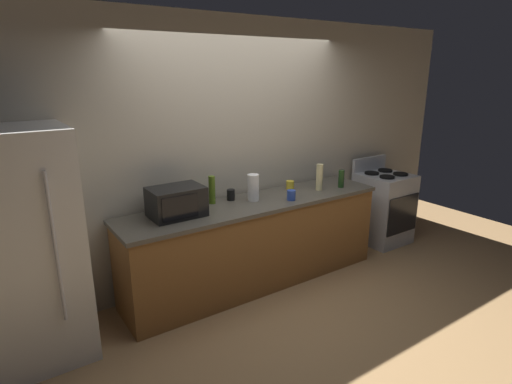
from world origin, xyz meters
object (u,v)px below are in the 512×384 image
at_px(refrigerator, 28,249).
at_px(mug_blue, 291,195).
at_px(bottle_hand_soap, 319,177).
at_px(mug_black, 231,195).
at_px(mug_yellow, 290,185).
at_px(stove_range, 383,207).
at_px(microwave, 176,202).
at_px(paper_towel_roll, 253,188).
at_px(bottle_olive_oil, 212,190).
at_px(bottle_wine, 341,179).

xyz_separation_m(refrigerator, mug_blue, (2.37, -0.16, 0.05)).
relative_size(bottle_hand_soap, mug_blue, 2.81).
bearing_deg(mug_black, mug_yellow, -2.07).
relative_size(refrigerator, stove_range, 1.67).
relative_size(microwave, mug_black, 4.37).
bearing_deg(microwave, bottle_hand_soap, -3.26).
distance_m(stove_range, mug_black, 2.24).
xyz_separation_m(paper_towel_roll, mug_black, (-0.18, 0.14, -0.08)).
height_order(paper_towel_roll, mug_black, paper_towel_roll).
relative_size(mug_yellow, mug_black, 0.86).
height_order(bottle_hand_soap, mug_black, bottle_hand_soap).
distance_m(mug_black, mug_blue, 0.61).
bearing_deg(bottle_olive_oil, mug_yellow, -2.11).
xyz_separation_m(refrigerator, mug_black, (1.87, 0.19, 0.05)).
xyz_separation_m(bottle_hand_soap, mug_black, (-0.99, 0.23, -0.09)).
relative_size(stove_range, bottle_olive_oil, 3.88).
bearing_deg(mug_yellow, bottle_hand_soap, -40.58).
relative_size(bottle_wine, mug_yellow, 2.08).
bearing_deg(bottle_olive_oil, microwave, -161.44).
bearing_deg(bottle_wine, bottle_olive_oil, 168.60).
bearing_deg(mug_blue, paper_towel_roll, 147.55).
height_order(paper_towel_roll, mug_blue, paper_towel_roll).
bearing_deg(mug_yellow, bottle_wine, -26.77).
bearing_deg(mug_black, bottle_wine, -12.86).
xyz_separation_m(microwave, bottle_hand_soap, (1.65, -0.09, 0.01)).
distance_m(paper_towel_roll, mug_yellow, 0.59).
xyz_separation_m(refrigerator, mug_yellow, (2.62, 0.16, 0.05)).
bearing_deg(bottle_wine, stove_range, 6.40).
bearing_deg(mug_black, microwave, -167.86).
bearing_deg(refrigerator, paper_towel_roll, 1.41).
bearing_deg(stove_range, bottle_olive_oil, 175.29).
xyz_separation_m(refrigerator, bottle_wine, (3.14, -0.10, 0.10)).
distance_m(stove_range, bottle_hand_soap, 1.33).
bearing_deg(refrigerator, stove_range, 0.00).
bearing_deg(mug_yellow, mug_blue, -127.26).
height_order(stove_range, bottle_hand_soap, bottle_hand_soap).
height_order(refrigerator, stove_range, refrigerator).
bearing_deg(mug_yellow, bottle_olive_oil, 177.89).
bearing_deg(bottle_hand_soap, stove_range, 2.20).
height_order(bottle_olive_oil, bottle_hand_soap, bottle_hand_soap).
xyz_separation_m(paper_towel_roll, mug_yellow, (0.57, 0.11, -0.09)).
bearing_deg(refrigerator, microwave, 2.27).
xyz_separation_m(stove_range, bottle_hand_soap, (-1.19, -0.05, 0.58)).
relative_size(refrigerator, paper_towel_roll, 6.67).
height_order(refrigerator, mug_black, refrigerator).
bearing_deg(mug_black, bottle_olive_oil, 177.75).
bearing_deg(refrigerator, bottle_wine, -1.86).
bearing_deg(bottle_olive_oil, stove_range, -4.71).
distance_m(stove_range, mug_blue, 1.75).
xyz_separation_m(bottle_hand_soap, mug_blue, (-0.49, -0.11, -0.09)).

